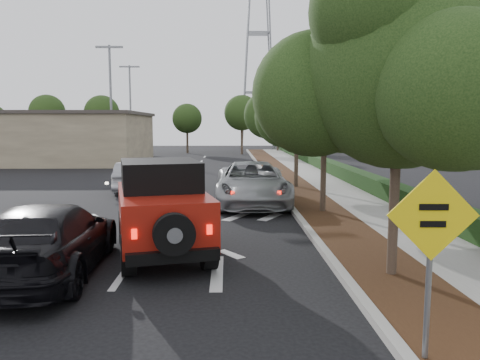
{
  "coord_description": "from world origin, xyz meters",
  "views": [
    {
      "loc": [
        2.23,
        -9.75,
        3.17
      ],
      "look_at": [
        2.57,
        3.0,
        1.65
      ],
      "focal_mm": 35.0,
      "sensor_mm": 36.0,
      "label": 1
    }
  ],
  "objects_px": {
    "red_jeep": "(161,207)",
    "speed_hump_sign": "(431,239)",
    "black_suv_oncoming": "(47,239)",
    "silver_suv_ahead": "(252,183)"
  },
  "relations": [
    {
      "from": "red_jeep",
      "to": "speed_hump_sign",
      "type": "xyz_separation_m",
      "value": [
        4.22,
        -5.62,
        0.56
      ]
    },
    {
      "from": "speed_hump_sign",
      "to": "black_suv_oncoming",
      "type": "bearing_deg",
      "value": 149.95
    },
    {
      "from": "silver_suv_ahead",
      "to": "black_suv_oncoming",
      "type": "relative_size",
      "value": 1.15
    },
    {
      "from": "black_suv_oncoming",
      "to": "silver_suv_ahead",
      "type": "bearing_deg",
      "value": -122.12
    },
    {
      "from": "red_jeep",
      "to": "silver_suv_ahead",
      "type": "height_order",
      "value": "red_jeep"
    },
    {
      "from": "silver_suv_ahead",
      "to": "speed_hump_sign",
      "type": "height_order",
      "value": "speed_hump_sign"
    },
    {
      "from": "black_suv_oncoming",
      "to": "speed_hump_sign",
      "type": "relative_size",
      "value": 2.13
    },
    {
      "from": "silver_suv_ahead",
      "to": "black_suv_oncoming",
      "type": "height_order",
      "value": "silver_suv_ahead"
    },
    {
      "from": "black_suv_oncoming",
      "to": "red_jeep",
      "type": "bearing_deg",
      "value": -145.68
    },
    {
      "from": "red_jeep",
      "to": "speed_hump_sign",
      "type": "height_order",
      "value": "speed_hump_sign"
    }
  ]
}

